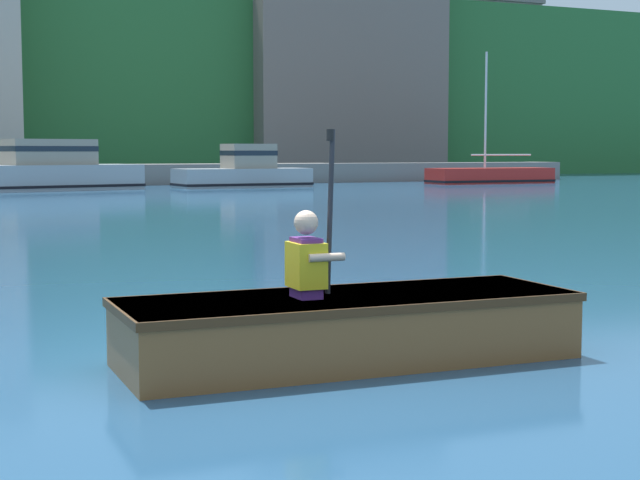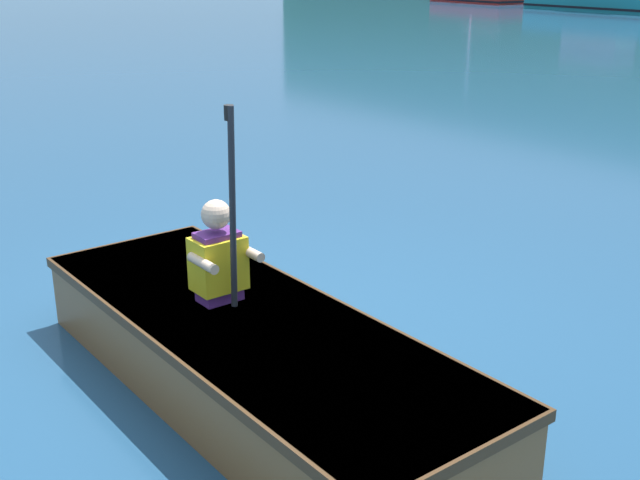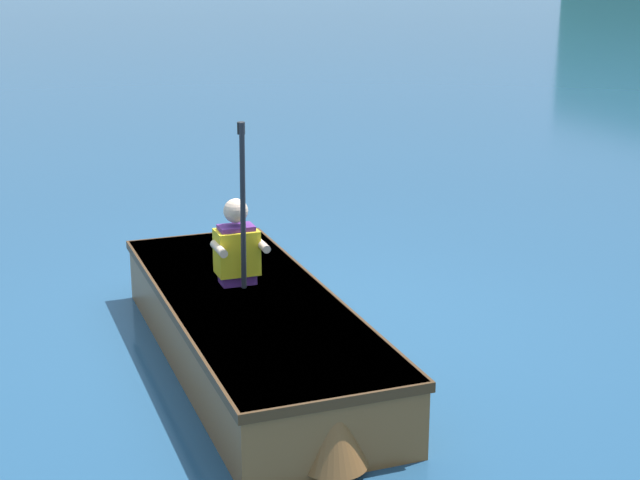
# 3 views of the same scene
# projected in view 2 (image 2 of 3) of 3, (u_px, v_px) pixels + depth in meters

# --- Properties ---
(ground_plane) EXTENTS (300.00, 300.00, 0.00)m
(ground_plane) POSITION_uv_depth(u_px,v_px,m) (264.00, 334.00, 5.32)
(ground_plane) COLOR navy
(rowboat_foreground) EXTENTS (3.38, 1.18, 0.48)m
(rowboat_foreground) POSITION_uv_depth(u_px,v_px,m) (256.00, 355.00, 4.47)
(rowboat_foreground) COLOR brown
(rowboat_foreground) RESTS_ON ground
(person_paddler) EXTENTS (0.33, 0.36, 1.17)m
(person_paddler) POSITION_uv_depth(u_px,v_px,m) (219.00, 256.00, 4.58)
(person_paddler) COLOR #592672
(person_paddler) RESTS_ON rowboat_foreground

